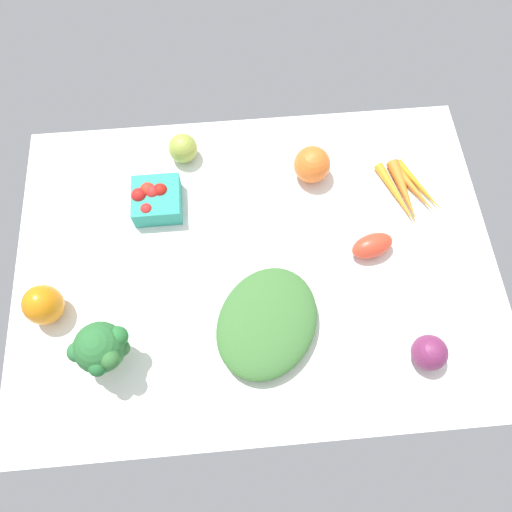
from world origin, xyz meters
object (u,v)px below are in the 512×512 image
Objects in this scene: berry_basket at (155,199)px; carrot_bunch at (407,191)px; red_onion_center at (429,353)px; bell_pepper_orange at (43,305)px; heirloom_tomato_orange at (312,165)px; broccoli_head at (101,349)px; leafy_greens_clump at (267,322)px; heirloom_tomato_green at (183,148)px; roma_tomato at (372,244)px.

berry_basket is 0.60× the size of carrot_bunch.
red_onion_center is 0.39× the size of carrot_bunch.
bell_pepper_orange is at bearing 168.03° from red_onion_center.
broccoli_head is at bearing -138.72° from heirloom_tomato_orange.
heirloom_tomato_orange is at bearing 110.97° from red_onion_center.
leafy_greens_clump is at bearing -111.04° from heirloom_tomato_orange.
leafy_greens_clump reaches higher than carrot_bunch.
broccoli_head is 49.80cm from heirloom_tomato_green.
broccoli_head is (-55.35, -19.33, 5.80)cm from roma_tomato.
leafy_greens_clump is 45.31cm from carrot_bunch.
red_onion_center is at bearing -69.03° from heirloom_tomato_orange.
heirloom_tomato_orange is 30.27cm from heirloom_tomato_green.
heirloom_tomato_green reaches higher than leafy_greens_clump.
heirloom_tomato_orange is at bearing -14.58° from heirloom_tomato_green.
carrot_bunch is 2.60× the size of heirloom_tomato_green.
heirloom_tomato_green is at bearing 163.93° from carrot_bunch.
broccoli_head is at bearing -175.87° from roma_tomato.
bell_pepper_orange is at bearing 170.98° from leafy_greens_clump.
heirloom_tomato_orange is (44.89, 39.42, -4.17)cm from broccoli_head.
leafy_greens_clump is (-30.74, 8.88, -0.57)cm from red_onion_center.
berry_basket is 0.44× the size of leafy_greens_clump.
heirloom_tomato_green is at bearing 165.42° from heirloom_tomato_orange.
heirloom_tomato_green is at bearing 62.98° from berry_basket.
bell_pepper_orange reaches higher than red_onion_center.
heirloom_tomato_orange reaches higher than leafy_greens_clump.
red_onion_center reaches higher than roma_tomato.
carrot_bunch is at bearing -1.79° from berry_basket.
broccoli_head is (12.97, -10.82, 3.79)cm from bell_pepper_orange.
leafy_greens_clump is at bearing 6.97° from broccoli_head.
broccoli_head is 1.96× the size of heirloom_tomato_green.
heirloom_tomato_green is (-15.59, 43.22, 0.49)cm from leafy_greens_clump.
berry_basket reaches higher than roma_tomato.
heirloom_tomato_green is at bearing 51.72° from bell_pepper_orange.
red_onion_center is at bearing -11.97° from bell_pepper_orange.
red_onion_center reaches higher than leafy_greens_clump.
carrot_bunch is at bearing 26.07° from broccoli_head.
berry_basket is (-52.86, 39.28, -0.42)cm from red_onion_center.
carrot_bunch is at bearing 39.19° from leafy_greens_clump.
heirloom_tomato_green reaches higher than roma_tomato.
roma_tomato is 0.52× the size of carrot_bunch.
broccoli_head is at bearing -39.86° from bell_pepper_orange.
roma_tomato is 22.71cm from heirloom_tomato_orange.
roma_tomato is at bearing 105.12° from red_onion_center.
heirloom_tomato_orange is (-10.46, 20.09, 1.63)cm from roma_tomato.
heirloom_tomato_orange is at bearing 102.38° from roma_tomato.
carrot_bunch is 52.79cm from heirloom_tomato_green.
broccoli_head reaches higher than heirloom_tomato_orange.
red_onion_center reaches higher than berry_basket.
broccoli_head is at bearing 175.33° from red_onion_center.
berry_basket is at bearing 75.15° from broccoli_head.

